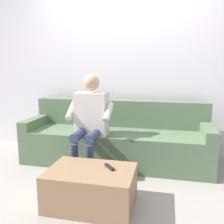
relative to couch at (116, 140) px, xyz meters
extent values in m
plane|color=gray|center=(0.00, 0.73, -0.29)|extent=(8.00, 8.00, 0.00)
cube|color=silver|center=(0.00, -0.50, 1.06)|extent=(4.83, 0.06, 2.72)
cube|color=#516B4C|center=(0.00, 0.13, -0.07)|extent=(2.18, 0.58, 0.44)
cube|color=#516B4C|center=(0.00, -0.25, 0.12)|extent=(2.46, 0.18, 0.82)
cube|color=#516B4C|center=(-1.16, 0.13, -0.01)|extent=(0.14, 0.58, 0.57)
cube|color=#516B4C|center=(1.16, 0.13, -0.01)|extent=(0.14, 0.58, 0.57)
cube|color=#8C6B4C|center=(0.00, 1.14, -0.12)|extent=(0.80, 0.55, 0.35)
cube|color=beige|center=(0.25, 0.31, 0.42)|extent=(0.39, 0.24, 0.53)
sphere|color=tan|center=(0.25, 0.31, 0.80)|extent=(0.20, 0.20, 0.20)
cylinder|color=#333D56|center=(0.16, 0.50, 0.20)|extent=(0.11, 0.40, 0.11)
cylinder|color=#333D56|center=(0.34, 0.50, 0.20)|extent=(0.11, 0.40, 0.11)
cylinder|color=#333D56|center=(0.16, 0.70, -0.07)|extent=(0.10, 0.10, 0.44)
cylinder|color=#333D56|center=(0.34, 0.70, -0.07)|extent=(0.10, 0.10, 0.44)
cylinder|color=beige|center=(0.01, 0.39, 0.47)|extent=(0.08, 0.27, 0.22)
cylinder|color=beige|center=(0.48, 0.39, 0.47)|extent=(0.08, 0.27, 0.22)
cube|color=black|center=(-0.16, 1.06, 0.07)|extent=(0.12, 0.13, 0.02)
camera|label=1|loc=(-0.66, 3.17, 0.99)|focal=39.49mm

